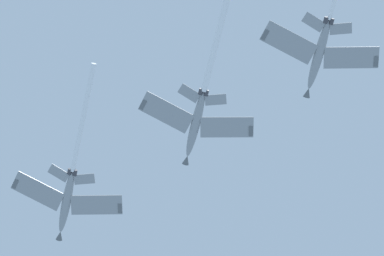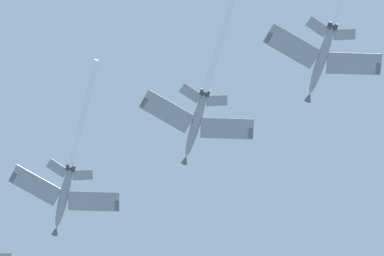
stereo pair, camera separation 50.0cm
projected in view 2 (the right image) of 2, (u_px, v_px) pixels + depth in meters
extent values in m
ellipsoid|color=gray|center=(64.00, 197.00, 141.24)|extent=(3.02, 12.12, 3.90)
cone|color=#595E60|center=(56.00, 231.00, 143.28)|extent=(1.41, 1.95, 1.52)
ellipsoid|color=black|center=(62.00, 206.00, 142.45)|extent=(1.34, 3.03, 1.48)
cube|color=gray|center=(35.00, 185.00, 140.76)|extent=(9.37, 4.66, 0.97)
cube|color=#595E60|center=(13.00, 177.00, 140.68)|extent=(0.92, 1.86, 0.50)
cube|color=gray|center=(94.00, 201.00, 141.04)|extent=(9.68, 6.53, 0.97)
cube|color=#595E60|center=(117.00, 206.00, 141.17)|extent=(1.29, 1.92, 0.50)
cube|color=gray|center=(57.00, 168.00, 139.65)|extent=(3.88, 2.46, 0.54)
cube|color=gray|center=(82.00, 175.00, 139.77)|extent=(4.02, 3.14, 0.54)
cube|color=#595E60|center=(71.00, 170.00, 141.11)|extent=(0.53, 2.94, 3.25)
cylinder|color=#38383D|center=(68.00, 167.00, 139.36)|extent=(0.93, 1.24, 1.00)
cylinder|color=#38383D|center=(73.00, 168.00, 139.39)|extent=(0.93, 1.24, 1.00)
cylinder|color=white|center=(83.00, 114.00, 136.31)|extent=(3.18, 19.36, 5.07)
ellipsoid|color=gray|center=(196.00, 124.00, 136.44)|extent=(2.94, 12.11, 4.00)
cone|color=#595E60|center=(185.00, 160.00, 138.53)|extent=(1.40, 1.95, 1.53)
ellipsoid|color=black|center=(193.00, 134.00, 137.66)|extent=(1.32, 3.02, 1.50)
cube|color=gray|center=(167.00, 111.00, 135.95)|extent=(9.39, 4.71, 1.00)
cube|color=#595E60|center=(144.00, 103.00, 135.86)|extent=(0.93, 1.86, 0.52)
cube|color=gray|center=(227.00, 128.00, 136.23)|extent=(9.67, 6.48, 1.00)
cube|color=#595E60|center=(251.00, 133.00, 136.36)|extent=(1.28, 1.91, 0.52)
cube|color=gray|center=(191.00, 93.00, 134.81)|extent=(3.89, 2.47, 0.56)
cube|color=gray|center=(217.00, 101.00, 134.93)|extent=(4.02, 3.12, 0.56)
cube|color=#595E60|center=(204.00, 96.00, 136.26)|extent=(0.51, 2.97, 3.26)
cylinder|color=#38383D|center=(202.00, 92.00, 134.51)|extent=(0.92, 1.24, 1.00)
cylinder|color=#38383D|center=(208.00, 93.00, 134.54)|extent=(0.92, 1.24, 1.00)
cylinder|color=white|center=(225.00, 25.00, 130.82)|extent=(3.66, 22.93, 6.26)
ellipsoid|color=gray|center=(321.00, 59.00, 132.29)|extent=(3.01, 12.09, 4.11)
cone|color=#595E60|center=(309.00, 97.00, 134.45)|extent=(1.41, 1.96, 1.54)
ellipsoid|color=black|center=(317.00, 70.00, 133.53)|extent=(1.34, 3.03, 1.53)
cube|color=gray|center=(292.00, 46.00, 131.80)|extent=(9.37, 4.65, 1.03)
cube|color=#595E60|center=(268.00, 38.00, 131.71)|extent=(0.92, 1.85, 0.53)
cube|color=gray|center=(354.00, 64.00, 132.08)|extent=(9.67, 6.51, 1.03)
cube|color=#595E60|center=(378.00, 68.00, 132.20)|extent=(1.29, 1.91, 0.53)
cube|color=gray|center=(318.00, 27.00, 130.62)|extent=(3.88, 2.45, 0.57)
cube|color=gray|center=(344.00, 34.00, 130.74)|extent=(4.02, 3.13, 0.57)
cube|color=#595E60|center=(330.00, 30.00, 132.07)|extent=(0.53, 2.98, 3.28)
cylinder|color=#38383D|center=(330.00, 25.00, 130.32)|extent=(0.93, 1.24, 1.01)
cylinder|color=#38383D|center=(335.00, 27.00, 130.34)|extent=(0.93, 1.24, 1.01)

